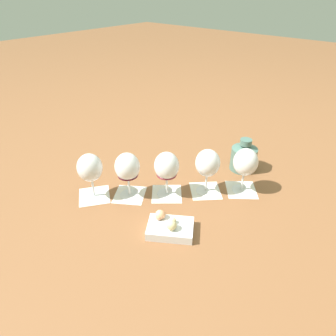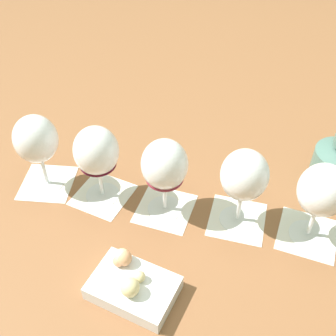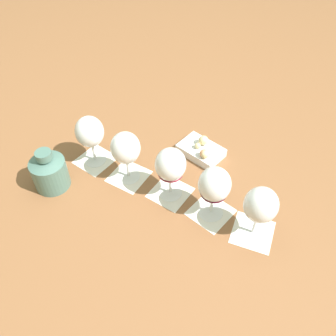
{
  "view_description": "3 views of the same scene",
  "coord_description": "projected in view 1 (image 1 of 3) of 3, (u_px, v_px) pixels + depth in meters",
  "views": [
    {
      "loc": [
        -0.62,
        0.72,
        0.72
      ],
      "look_at": [
        0.0,
        -0.0,
        0.12
      ],
      "focal_mm": 32.0,
      "sensor_mm": 36.0,
      "label": 1
    },
    {
      "loc": [
        -0.53,
        0.31,
        0.69
      ],
      "look_at": [
        0.0,
        -0.0,
        0.12
      ],
      "focal_mm": 45.0,
      "sensor_mm": 36.0,
      "label": 2
    },
    {
      "loc": [
        0.7,
        -0.18,
        0.88
      ],
      "look_at": [
        0.0,
        -0.0,
        0.12
      ],
      "focal_mm": 38.0,
      "sensor_mm": 36.0,
      "label": 3
    }
  ],
  "objects": [
    {
      "name": "wine_glass_2",
      "position": [
        166.0,
        167.0,
        1.12
      ],
      "size": [
        0.09,
        0.09,
        0.18
      ],
      "color": "white",
      "rests_on": "tasting_card_2"
    },
    {
      "name": "wine_glass_3",
      "position": [
        127.0,
        168.0,
        1.11
      ],
      "size": [
        0.09,
        0.09,
        0.18
      ],
      "color": "white",
      "rests_on": "tasting_card_3"
    },
    {
      "name": "tasting_card_4",
      "position": [
        94.0,
        196.0,
        1.17
      ],
      "size": [
        0.16,
        0.16,
        0.0
      ],
      "color": "silver",
      "rests_on": "ground_plane"
    },
    {
      "name": "tasting_card_2",
      "position": [
        167.0,
        194.0,
        1.18
      ],
      "size": [
        0.17,
        0.17,
        0.0
      ],
      "color": "silver",
      "rests_on": "ground_plane"
    },
    {
      "name": "wine_glass_4",
      "position": [
        90.0,
        170.0,
        1.11
      ],
      "size": [
        0.09,
        0.09,
        0.18
      ],
      "color": "white",
      "rests_on": "tasting_card_4"
    },
    {
      "name": "ground_plane",
      "position": [
        168.0,
        193.0,
        1.19
      ],
      "size": [
        8.0,
        8.0,
        0.0
      ],
      "primitive_type": "plane",
      "color": "brown"
    },
    {
      "name": "snack_dish",
      "position": [
        169.0,
        227.0,
        0.99
      ],
      "size": [
        0.18,
        0.17,
        0.07
      ],
      "color": "silver",
      "rests_on": "ground_plane"
    },
    {
      "name": "tasting_card_3",
      "position": [
        130.0,
        195.0,
        1.18
      ],
      "size": [
        0.16,
        0.16,
        0.0
      ],
      "color": "silver",
      "rests_on": "ground_plane"
    },
    {
      "name": "tasting_card_1",
      "position": [
        205.0,
        191.0,
        1.2
      ],
      "size": [
        0.17,
        0.17,
        0.0
      ],
      "color": "silver",
      "rests_on": "ground_plane"
    },
    {
      "name": "wine_glass_1",
      "position": [
        208.0,
        165.0,
        1.13
      ],
      "size": [
        0.09,
        0.09,
        0.18
      ],
      "color": "white",
      "rests_on": "tasting_card_1"
    },
    {
      "name": "tasting_card_0",
      "position": [
        241.0,
        190.0,
        1.2
      ],
      "size": [
        0.17,
        0.17,
        0.0
      ],
      "color": "silver",
      "rests_on": "ground_plane"
    },
    {
      "name": "wine_glass_0",
      "position": [
        245.0,
        164.0,
        1.14
      ],
      "size": [
        0.09,
        0.09,
        0.18
      ],
      "color": "white",
      "rests_on": "tasting_card_0"
    },
    {
      "name": "ceramic_vase",
      "position": [
        244.0,
        156.0,
        1.31
      ],
      "size": [
        0.11,
        0.11,
        0.15
      ],
      "color": "#4C7066",
      "rests_on": "ground_plane"
    }
  ]
}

